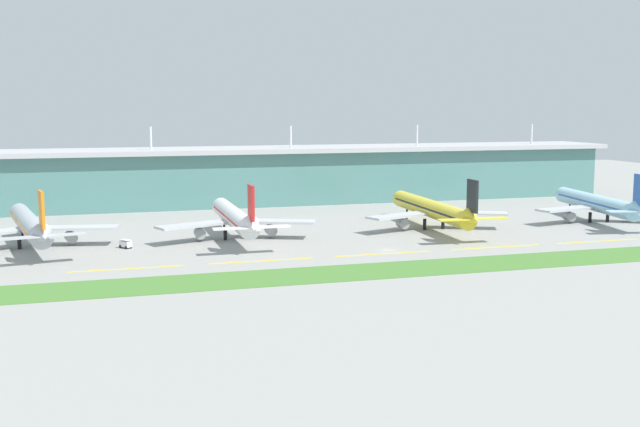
# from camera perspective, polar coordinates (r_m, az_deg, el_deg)

# --- Properties ---
(ground_plane) EXTENTS (600.00, 600.00, 0.00)m
(ground_plane) POSITION_cam_1_polar(r_m,az_deg,el_deg) (213.72, 5.08, -2.74)
(ground_plane) COLOR gray
(terminal_building) EXTENTS (288.00, 34.00, 32.15)m
(terminal_building) POSITION_cam_1_polar(r_m,az_deg,el_deg) (319.11, -2.45, 2.94)
(terminal_building) COLOR slate
(terminal_building) RESTS_ON ground
(airliner_nearest) EXTENTS (48.01, 65.25, 18.90)m
(airliner_nearest) POSITION_cam_1_polar(r_m,az_deg,el_deg) (231.20, -20.87, -0.80)
(airliner_nearest) COLOR #ADB2BC
(airliner_nearest) RESTS_ON ground
(airliner_near_middle) EXTENTS (48.80, 62.45, 18.90)m
(airliner_near_middle) POSITION_cam_1_polar(r_m,az_deg,el_deg) (231.81, -6.39, -0.31)
(airliner_near_middle) COLOR white
(airliner_near_middle) RESTS_ON ground
(airliner_far_middle) EXTENTS (48.75, 68.81, 18.90)m
(airliner_far_middle) POSITION_cam_1_polar(r_m,az_deg,el_deg) (252.02, 8.40, 0.32)
(airliner_far_middle) COLOR yellow
(airliner_far_middle) RESTS_ON ground
(airliner_farthest) EXTENTS (48.11, 62.59, 18.90)m
(airliner_farthest) POSITION_cam_1_polar(r_m,az_deg,el_deg) (281.25, 20.04, 0.71)
(airliner_farthest) COLOR #9ED1EA
(airliner_farthest) RESTS_ON ground
(taxiway_stripe_west) EXTENTS (28.00, 0.70, 0.04)m
(taxiway_stripe_west) POSITION_cam_1_polar(r_m,az_deg,el_deg) (194.24, -14.26, -4.03)
(taxiway_stripe_west) COLOR yellow
(taxiway_stripe_west) RESTS_ON ground
(taxiway_stripe_mid_west) EXTENTS (28.00, 0.70, 0.04)m
(taxiway_stripe_mid_west) POSITION_cam_1_polar(r_m,az_deg,el_deg) (198.42, -4.39, -3.56)
(taxiway_stripe_mid_west) COLOR yellow
(taxiway_stripe_mid_west) RESTS_ON ground
(taxiway_stripe_centre) EXTENTS (28.00, 0.70, 0.04)m
(taxiway_stripe_centre) POSITION_cam_1_polar(r_m,az_deg,el_deg) (208.15, 4.81, -3.02)
(taxiway_stripe_centre) COLOR yellow
(taxiway_stripe_centre) RESTS_ON ground
(taxiway_stripe_mid_east) EXTENTS (28.00, 0.70, 0.04)m
(taxiway_stripe_mid_east) POSITION_cam_1_polar(r_m,az_deg,el_deg) (222.70, 12.98, -2.48)
(taxiway_stripe_mid_east) COLOR yellow
(taxiway_stripe_mid_east) RESTS_ON ground
(taxiway_stripe_east) EXTENTS (28.00, 0.70, 0.04)m
(taxiway_stripe_east) POSITION_cam_1_polar(r_m,az_deg,el_deg) (241.19, 20.03, -1.97)
(taxiway_stripe_east) COLOR yellow
(taxiway_stripe_east) RESTS_ON ground
(grass_verge) EXTENTS (300.00, 18.00, 0.10)m
(grass_verge) POSITION_cam_1_polar(r_m,az_deg,el_deg) (191.32, 7.84, -4.03)
(grass_verge) COLOR #477A33
(grass_verge) RESTS_ON ground
(baggage_cart) EXTENTS (3.63, 3.96, 2.48)m
(baggage_cart) POSITION_cam_1_polar(r_m,az_deg,el_deg) (222.26, -14.34, -2.22)
(baggage_cart) COLOR silver
(baggage_cart) RESTS_ON ground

